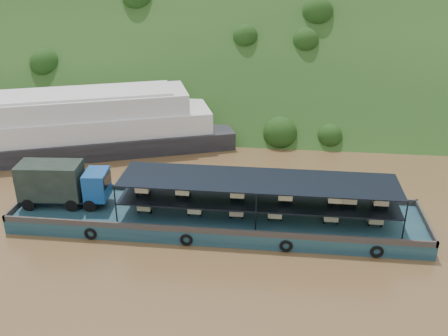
# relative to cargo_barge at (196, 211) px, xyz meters

# --- Properties ---
(ground) EXTENTS (160.00, 160.00, 0.00)m
(ground) POSITION_rel_cargo_barge_xyz_m (3.87, 1.97, -1.29)
(ground) COLOR brown
(ground) RESTS_ON ground
(hillside) EXTENTS (140.00, 39.60, 39.60)m
(hillside) POSITION_rel_cargo_barge_xyz_m (3.87, 37.97, -1.29)
(hillside) COLOR #193613
(hillside) RESTS_ON ground
(cargo_barge) EXTENTS (35.00, 7.18, 5.10)m
(cargo_barge) POSITION_rel_cargo_barge_xyz_m (0.00, 0.00, 0.00)
(cargo_barge) COLOR #132F44
(cargo_barge) RESTS_ON ground
(passenger_ferry) EXTENTS (35.44, 19.71, 6.99)m
(passenger_ferry) POSITION_rel_cargo_barge_xyz_m (-15.87, 15.51, 1.74)
(passenger_ferry) COLOR black
(passenger_ferry) RESTS_ON ground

